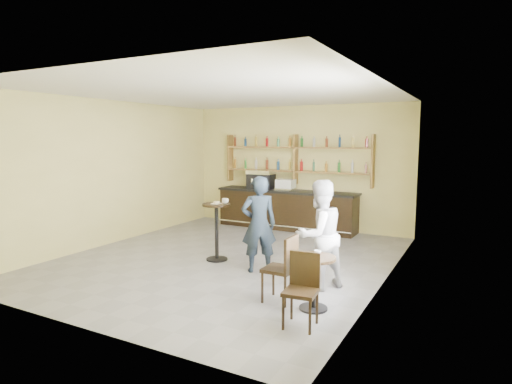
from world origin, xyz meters
The scene contains 23 objects.
floor centered at (0.00, 0.00, 0.00)m, with size 7.00×7.00×0.00m, color slate.
ceiling centered at (0.00, 0.00, 3.20)m, with size 7.00×7.00×0.00m, color white.
wall_back centered at (0.00, 3.50, 1.60)m, with size 7.00×7.00×0.00m, color #DBD07C.
wall_front centered at (0.00, -3.50, 1.60)m, with size 7.00×7.00×0.00m, color #DBD07C.
wall_left centered at (-3.00, 0.00, 1.60)m, with size 7.00×7.00×0.00m, color #DBD07C.
wall_right centered at (3.00, 0.00, 1.60)m, with size 7.00×7.00×0.00m, color #DBD07C.
window_pane centered at (2.99, -1.20, 1.70)m, with size 2.00×2.00×0.00m, color white.
window_frame centered at (2.99, -1.20, 1.70)m, with size 0.04×1.70×2.10m, color black, non-canonical shape.
shelf_unit centered at (0.00, 3.37, 1.81)m, with size 4.00×0.26×1.40m, color brown, non-canonical shape.
liquor_bottles centered at (0.00, 3.37, 1.98)m, with size 3.68×0.10×1.00m, color #8C5919, non-canonical shape.
bar_counter centered at (-0.15, 3.15, 0.51)m, with size 3.76×0.73×1.02m, color black, non-canonical shape.
espresso_machine centered at (-0.90, 3.15, 1.26)m, with size 0.69×0.44×0.49m, color black, non-canonical shape.
pastry_case centered at (-0.18, 3.15, 1.16)m, with size 0.47×0.37×0.28m, color silver, non-canonical shape.
pedestal_table centered at (-0.14, -0.17, 0.56)m, with size 0.54×0.54×1.11m, color black, non-canonical shape.
napkin centered at (-0.14, -0.17, 1.11)m, with size 0.16×0.16×0.00m, color white.
donut centered at (-0.13, -0.18, 1.14)m, with size 0.12×0.12×0.04m, color gold.
cup_pedestal centered at (0.00, -0.07, 1.16)m, with size 0.13×0.13×0.10m, color white.
man_main centered at (0.91, -0.43, 0.86)m, with size 0.62×0.41×1.71m, color black.
cafe_table centered at (2.37, -1.58, 0.38)m, with size 0.59×0.59×0.75m, color black, non-canonical shape.
cup_cafe centered at (2.42, -1.58, 0.80)m, with size 0.10×0.10×0.09m, color white.
chair_west centered at (1.82, -1.53, 0.49)m, with size 0.42×0.42×0.98m, color black, non-canonical shape.
chair_south centered at (2.42, -2.18, 0.46)m, with size 0.40×0.40×0.93m, color black, non-canonical shape.
patron_second centered at (2.14, -0.73, 0.86)m, with size 0.84×0.65×1.72m, color #9D9CA1.
Camera 1 is at (4.35, -6.97, 2.36)m, focal length 30.00 mm.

